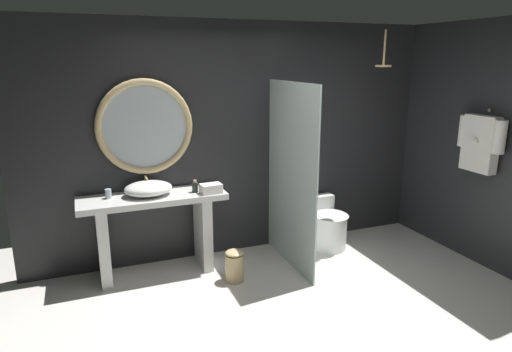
{
  "coord_description": "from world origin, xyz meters",
  "views": [
    {
      "loc": [
        -1.67,
        -2.82,
        2.19
      ],
      "look_at": [
        -0.26,
        0.74,
        1.19
      ],
      "focal_mm": 31.4,
      "sensor_mm": 36.0,
      "label": 1
    }
  ],
  "objects_px": {
    "vessel_sink": "(148,189)",
    "tumbler_cup": "(108,194)",
    "rain_shower_head": "(384,61)",
    "hanging_bathrobe": "(480,141)",
    "waste_bin": "(235,265)",
    "soap_dispenser": "(195,187)",
    "toilet": "(327,226)",
    "round_wall_mirror": "(145,127)",
    "folded_hand_towel": "(211,189)"
  },
  "relations": [
    {
      "from": "tumbler_cup",
      "to": "rain_shower_head",
      "type": "relative_size",
      "value": 0.24
    },
    {
      "from": "vessel_sink",
      "to": "rain_shower_head",
      "type": "bearing_deg",
      "value": -5.04
    },
    {
      "from": "tumbler_cup",
      "to": "toilet",
      "type": "distance_m",
      "value": 2.53
    },
    {
      "from": "folded_hand_towel",
      "to": "waste_bin",
      "type": "bearing_deg",
      "value": -67.88
    },
    {
      "from": "hanging_bathrobe",
      "to": "waste_bin",
      "type": "relative_size",
      "value": 1.98
    },
    {
      "from": "soap_dispenser",
      "to": "rain_shower_head",
      "type": "xyz_separation_m",
      "value": [
        2.12,
        -0.17,
        1.25
      ]
    },
    {
      "from": "tumbler_cup",
      "to": "vessel_sink",
      "type": "bearing_deg",
      "value": -6.95
    },
    {
      "from": "vessel_sink",
      "to": "hanging_bathrobe",
      "type": "relative_size",
      "value": 0.73
    },
    {
      "from": "tumbler_cup",
      "to": "round_wall_mirror",
      "type": "xyz_separation_m",
      "value": [
        0.42,
        0.17,
        0.62
      ]
    },
    {
      "from": "soap_dispenser",
      "to": "toilet",
      "type": "relative_size",
      "value": 0.22
    },
    {
      "from": "tumbler_cup",
      "to": "round_wall_mirror",
      "type": "bearing_deg",
      "value": 21.53
    },
    {
      "from": "vessel_sink",
      "to": "tumbler_cup",
      "type": "relative_size",
      "value": 5.07
    },
    {
      "from": "round_wall_mirror",
      "to": "toilet",
      "type": "xyz_separation_m",
      "value": [
        2.02,
        -0.28,
        -1.26
      ]
    },
    {
      "from": "rain_shower_head",
      "to": "hanging_bathrobe",
      "type": "distance_m",
      "value": 1.32
    },
    {
      "from": "tumbler_cup",
      "to": "rain_shower_head",
      "type": "height_order",
      "value": "rain_shower_head"
    },
    {
      "from": "soap_dispenser",
      "to": "waste_bin",
      "type": "relative_size",
      "value": 0.39
    },
    {
      "from": "rain_shower_head",
      "to": "toilet",
      "type": "relative_size",
      "value": 0.67
    },
    {
      "from": "round_wall_mirror",
      "to": "rain_shower_head",
      "type": "bearing_deg",
      "value": -9.8
    },
    {
      "from": "tumbler_cup",
      "to": "hanging_bathrobe",
      "type": "height_order",
      "value": "hanging_bathrobe"
    },
    {
      "from": "vessel_sink",
      "to": "tumbler_cup",
      "type": "xyz_separation_m",
      "value": [
        -0.38,
        0.05,
        -0.02
      ]
    },
    {
      "from": "waste_bin",
      "to": "vessel_sink",
      "type": "bearing_deg",
      "value": 146.97
    },
    {
      "from": "waste_bin",
      "to": "tumbler_cup",
      "type": "bearing_deg",
      "value": 154.83
    },
    {
      "from": "hanging_bathrobe",
      "to": "waste_bin",
      "type": "distance_m",
      "value": 2.86
    },
    {
      "from": "vessel_sink",
      "to": "soap_dispenser",
      "type": "relative_size",
      "value": 3.7
    },
    {
      "from": "round_wall_mirror",
      "to": "waste_bin",
      "type": "bearing_deg",
      "value": -44.51
    },
    {
      "from": "round_wall_mirror",
      "to": "folded_hand_towel",
      "type": "xyz_separation_m",
      "value": [
        0.57,
        -0.37,
        -0.61
      ]
    },
    {
      "from": "folded_hand_towel",
      "to": "hanging_bathrobe",
      "type": "bearing_deg",
      "value": -17.57
    },
    {
      "from": "folded_hand_towel",
      "to": "soap_dispenser",
      "type": "bearing_deg",
      "value": 146.56
    },
    {
      "from": "toilet",
      "to": "folded_hand_towel",
      "type": "xyz_separation_m",
      "value": [
        -1.44,
        -0.09,
        0.65
      ]
    },
    {
      "from": "round_wall_mirror",
      "to": "toilet",
      "type": "bearing_deg",
      "value": -7.95
    },
    {
      "from": "vessel_sink",
      "to": "folded_hand_towel",
      "type": "relative_size",
      "value": 2.26
    },
    {
      "from": "vessel_sink",
      "to": "round_wall_mirror",
      "type": "xyz_separation_m",
      "value": [
        0.04,
        0.21,
        0.59
      ]
    },
    {
      "from": "rain_shower_head",
      "to": "hanging_bathrobe",
      "type": "xyz_separation_m",
      "value": [
        0.71,
        -0.78,
        -0.8
      ]
    },
    {
      "from": "hanging_bathrobe",
      "to": "toilet",
      "type": "height_order",
      "value": "hanging_bathrobe"
    },
    {
      "from": "rain_shower_head",
      "to": "waste_bin",
      "type": "height_order",
      "value": "rain_shower_head"
    },
    {
      "from": "rain_shower_head",
      "to": "toilet",
      "type": "bearing_deg",
      "value": 163.42
    },
    {
      "from": "soap_dispenser",
      "to": "folded_hand_towel",
      "type": "xyz_separation_m",
      "value": [
        0.14,
        -0.09,
        -0.01
      ]
    },
    {
      "from": "tumbler_cup",
      "to": "waste_bin",
      "type": "bearing_deg",
      "value": -25.17
    },
    {
      "from": "soap_dispenser",
      "to": "waste_bin",
      "type": "bearing_deg",
      "value": -56.77
    },
    {
      "from": "vessel_sink",
      "to": "soap_dispenser",
      "type": "xyz_separation_m",
      "value": [
        0.47,
        -0.06,
        -0.02
      ]
    },
    {
      "from": "round_wall_mirror",
      "to": "toilet",
      "type": "distance_m",
      "value": 2.4
    },
    {
      "from": "soap_dispenser",
      "to": "waste_bin",
      "type": "height_order",
      "value": "soap_dispenser"
    },
    {
      "from": "toilet",
      "to": "folded_hand_towel",
      "type": "distance_m",
      "value": 1.59
    },
    {
      "from": "tumbler_cup",
      "to": "toilet",
      "type": "bearing_deg",
      "value": -2.73
    },
    {
      "from": "hanging_bathrobe",
      "to": "folded_hand_towel",
      "type": "distance_m",
      "value": 2.85
    },
    {
      "from": "toilet",
      "to": "soap_dispenser",
      "type": "bearing_deg",
      "value": 179.67
    },
    {
      "from": "toilet",
      "to": "tumbler_cup",
      "type": "bearing_deg",
      "value": 177.27
    },
    {
      "from": "toilet",
      "to": "waste_bin",
      "type": "bearing_deg",
      "value": -162.5
    },
    {
      "from": "rain_shower_head",
      "to": "toilet",
      "type": "distance_m",
      "value": 1.99
    },
    {
      "from": "vessel_sink",
      "to": "hanging_bathrobe",
      "type": "distance_m",
      "value": 3.47
    }
  ]
}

